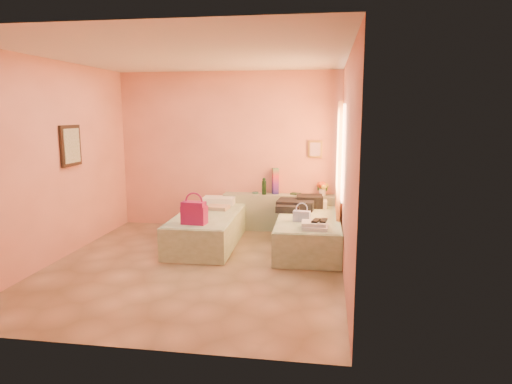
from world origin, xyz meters
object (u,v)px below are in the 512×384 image
headboard_ledge (281,212)px  water_bottle (264,187)px  blue_handbag (302,216)px  towel_stack (315,226)px  green_book (296,194)px  flower_vase (322,187)px  bed_left (208,229)px  bed_right (308,233)px  magenta_handbag (194,213)px

headboard_ledge → water_bottle: (-0.30, -0.05, 0.47)m
blue_handbag → towel_stack: (0.21, -0.42, -0.03)m
green_book → flower_vase: flower_vase is taller
bed_left → water_bottle: (0.77, 1.00, 0.54)m
water_bottle → flower_vase: (1.02, 0.09, 0.00)m
flower_vase → towel_stack: bearing=-92.3°
headboard_ledge → bed_right: (0.52, -1.05, -0.08)m
green_book → blue_handbag: 1.41m
towel_stack → magenta_handbag: bearing=178.7°
bed_left → blue_handbag: bearing=-12.6°
bed_left → green_book: size_ratio=12.04×
towel_stack → bed_right: bearing=99.4°
flower_vase → headboard_ledge: bearing=-176.8°
headboard_ledge → bed_right: size_ratio=1.02×
green_book → magenta_handbag: magenta_handbag is taller
water_bottle → blue_handbag: 1.51m
magenta_handbag → headboard_ledge: bearing=63.4°
headboard_ledge → blue_handbag: size_ratio=8.31×
flower_vase → magenta_handbag: 2.53m
headboard_ledge → bed_right: headboard_ledge is taller
blue_handbag → headboard_ledge: bearing=117.5°
green_book → blue_handbag: bearing=-62.9°
green_book → magenta_handbag: bearing=-107.3°
flower_vase → magenta_handbag: bearing=-135.4°
headboard_ledge → blue_handbag: 1.44m
magenta_handbag → green_book: bearing=58.6°
water_bottle → flower_vase: size_ratio=0.99×
flower_vase → towel_stack: size_ratio=0.82×
bed_left → magenta_handbag: 0.80m
water_bottle → blue_handbag: size_ratio=1.14×
bed_right → magenta_handbag: size_ratio=5.71×
green_book → towel_stack: (0.39, -1.82, -0.11)m
bed_right → magenta_handbag: 1.79m
water_bottle → towel_stack: bearing=-61.2°
blue_handbag → water_bottle: bearing=129.1°
bed_right → magenta_handbag: bearing=-158.2°
water_bottle → magenta_handbag: bearing=-114.8°
green_book → magenta_handbag: (-1.33, -1.78, 0.00)m
headboard_ledge → flower_vase: bearing=3.2°
water_bottle → green_book: size_ratio=1.69×
bed_right → green_book: (-0.27, 1.10, 0.41)m
blue_handbag → magenta_handbag: bearing=-156.3°
headboard_ledge → towel_stack: 1.90m
bed_left → towel_stack: (1.71, -0.72, 0.30)m
headboard_ledge → green_book: 0.42m
magenta_handbag → water_bottle: bearing=70.5°
magenta_handbag → towel_stack: (1.73, -0.04, -0.11)m
water_bottle → towel_stack: size_ratio=0.80×
bed_right → green_book: 1.20m
flower_vase → blue_handbag: size_ratio=1.16×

